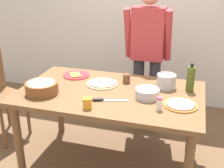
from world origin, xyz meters
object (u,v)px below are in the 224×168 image
at_px(plate_with_slice, 76,75).
at_px(popcorn_bowl, 42,87).
at_px(cup_orange, 87,103).
at_px(salt_shaker, 159,104).
at_px(mixing_bowl_steel, 147,93).
at_px(cup_small_brown, 126,78).
at_px(pizza_raw_on_board, 102,84).
at_px(dining_table, 110,101).
at_px(chef_knife, 106,100).
at_px(person_cook, 148,51).
at_px(pizza_cooked_on_tray, 180,105).
at_px(steel_pot, 166,81).
at_px(olive_oil_bottle, 191,79).

height_order(plate_with_slice, popcorn_bowl, popcorn_bowl).
distance_m(cup_orange, salt_shaker, 0.55).
height_order(mixing_bowl_steel, cup_small_brown, cup_small_brown).
relative_size(pizza_raw_on_board, mixing_bowl_steel, 1.45).
bearing_deg(dining_table, plate_with_slice, 148.67).
distance_m(dining_table, chef_knife, 0.22).
height_order(person_cook, popcorn_bowl, person_cook).
distance_m(salt_shaker, chef_knife, 0.44).
relative_size(mixing_bowl_steel, cup_small_brown, 2.35).
relative_size(cup_orange, chef_knife, 0.30).
xyz_separation_m(person_cook, salt_shaker, (0.27, -0.99, -0.13)).
distance_m(pizza_cooked_on_tray, cup_small_brown, 0.64).
relative_size(person_cook, cup_small_brown, 19.06).
bearing_deg(cup_small_brown, steel_pot, -3.58).
xyz_separation_m(pizza_raw_on_board, chef_knife, (0.14, -0.33, -0.00)).
xyz_separation_m(mixing_bowl_steel, cup_orange, (-0.41, -0.32, 0.00)).
xyz_separation_m(person_cook, cup_small_brown, (-0.10, -0.52, -0.14)).
distance_m(pizza_raw_on_board, plate_with_slice, 0.35).
bearing_deg(chef_knife, person_cook, 80.21).
height_order(dining_table, steel_pot, steel_pot).
distance_m(plate_with_slice, popcorn_bowl, 0.49).
relative_size(pizza_raw_on_board, steel_pot, 1.68).
xyz_separation_m(pizza_cooked_on_tray, salt_shaker, (-0.15, -0.12, 0.04)).
xyz_separation_m(dining_table, salt_shaker, (0.46, -0.23, 0.14)).
height_order(pizza_cooked_on_tray, chef_knife, pizza_cooked_on_tray).
height_order(dining_table, salt_shaker, salt_shaker).
xyz_separation_m(dining_table, popcorn_bowl, (-0.55, -0.21, 0.15)).
bearing_deg(steel_pot, chef_knife, -136.09).
xyz_separation_m(plate_with_slice, chef_knife, (0.47, -0.47, -0.00)).
distance_m(cup_small_brown, salt_shaker, 0.60).
distance_m(person_cook, chef_knife, 0.99).
bearing_deg(person_cook, olive_oil_bottle, -49.14).
relative_size(pizza_cooked_on_tray, plate_with_slice, 1.02).
xyz_separation_m(plate_with_slice, popcorn_bowl, (-0.11, -0.48, 0.05)).
bearing_deg(mixing_bowl_steel, olive_oil_bottle, 36.30).
relative_size(plate_with_slice, cup_orange, 3.06).
xyz_separation_m(person_cook, mixing_bowl_steel, (0.14, -0.80, -0.14)).
bearing_deg(cup_orange, steel_pot, 47.41).
height_order(person_cook, cup_small_brown, person_cook).
height_order(person_cook, pizza_raw_on_board, person_cook).
distance_m(pizza_cooked_on_tray, steel_pot, 0.37).
height_order(mixing_bowl_steel, chef_knife, mixing_bowl_steel).
xyz_separation_m(mixing_bowl_steel, chef_knife, (-0.31, -0.16, -0.03)).
height_order(pizza_raw_on_board, steel_pot, steel_pot).
xyz_separation_m(pizza_raw_on_board, salt_shaker, (0.58, -0.36, 0.04)).
relative_size(dining_table, steel_pot, 9.22).
distance_m(pizza_raw_on_board, steel_pot, 0.59).
height_order(popcorn_bowl, steel_pot, steel_pot).
bearing_deg(olive_oil_bottle, salt_shaker, -115.26).
bearing_deg(salt_shaker, plate_with_slice, 150.90).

